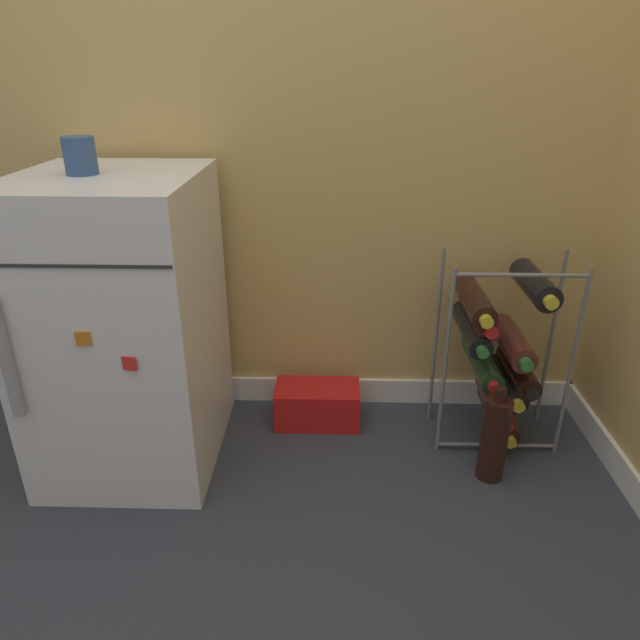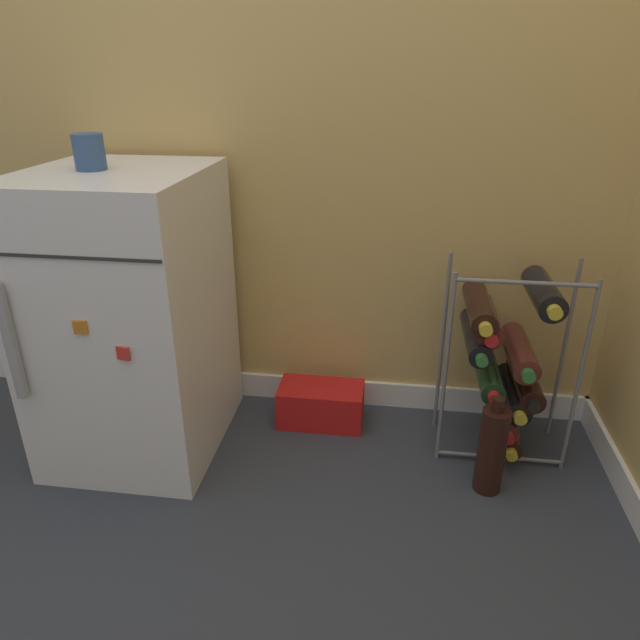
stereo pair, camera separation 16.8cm
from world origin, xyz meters
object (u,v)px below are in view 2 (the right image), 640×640
object	(u,v)px
wine_rack	(504,359)
soda_box	(321,404)
fridge_top_cup	(89,152)
mini_fridge	(133,317)
loose_bottle_floor	(492,450)

from	to	relation	value
wine_rack	soda_box	distance (m)	0.62
fridge_top_cup	soda_box	bearing A→B (deg)	16.32
wine_rack	mini_fridge	bearing A→B (deg)	-174.55
mini_fridge	wine_rack	bearing A→B (deg)	5.45
soda_box	loose_bottle_floor	size ratio (longest dim) A/B	0.94
wine_rack	soda_box	bearing A→B (deg)	173.81
loose_bottle_floor	wine_rack	bearing A→B (deg)	79.00
soda_box	fridge_top_cup	world-z (taller)	fridge_top_cup
mini_fridge	fridge_top_cup	world-z (taller)	fridge_top_cup
mini_fridge	fridge_top_cup	bearing A→B (deg)	-170.64
wine_rack	soda_box	xyz separation A→B (m)	(-0.56, 0.06, -0.25)
wine_rack	soda_box	size ratio (longest dim) A/B	2.15
wine_rack	fridge_top_cup	world-z (taller)	fridge_top_cup
loose_bottle_floor	mini_fridge	bearing A→B (deg)	174.39
mini_fridge	fridge_top_cup	distance (m)	0.48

